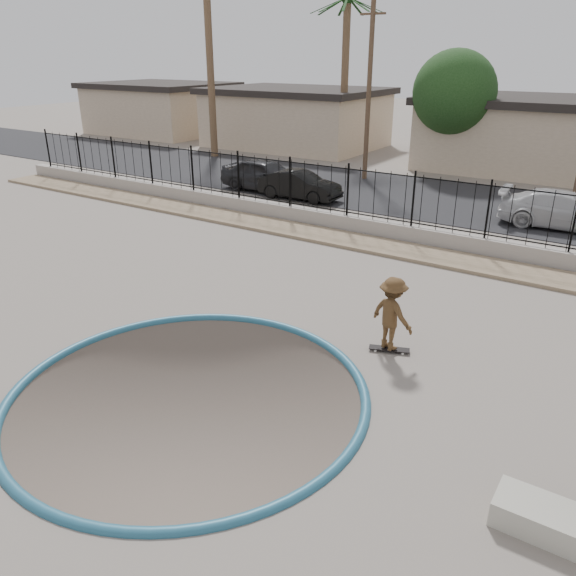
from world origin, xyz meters
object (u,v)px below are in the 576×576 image
at_px(skateboard, 389,349).
at_px(car_a, 266,175).
at_px(car_b, 299,185).
at_px(car_c, 564,210).
at_px(concrete_ledge, 555,523).
at_px(skater, 392,318).

distance_m(skateboard, car_a, 15.89).
distance_m(car_b, car_c, 10.77).
bearing_deg(car_b, concrete_ledge, -138.63).
height_order(car_a, car_b, car_a).
relative_size(concrete_ledge, car_c, 0.34).
bearing_deg(skateboard, skater, 24.15).
relative_size(car_a, car_b, 1.17).
relative_size(skateboard, car_a, 0.21).
bearing_deg(car_c, car_b, 93.80).
height_order(skateboard, car_b, car_b).
distance_m(skater, skateboard, 0.77).
xyz_separation_m(concrete_ledge, car_a, (-15.24, 14.70, 0.59)).
bearing_deg(skater, car_a, -25.93).
distance_m(car_a, car_b, 2.26).
bearing_deg(car_a, car_c, -85.10).
relative_size(skater, car_c, 0.36).
xyz_separation_m(car_b, car_c, (10.65, 1.60, 0.05)).
bearing_deg(car_c, car_a, 90.19).
bearing_deg(car_a, concrete_ledge, -134.00).
xyz_separation_m(skateboard, car_c, (1.58, 12.29, 0.65)).
distance_m(concrete_ledge, car_a, 21.19).
relative_size(skateboard, car_c, 0.20).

